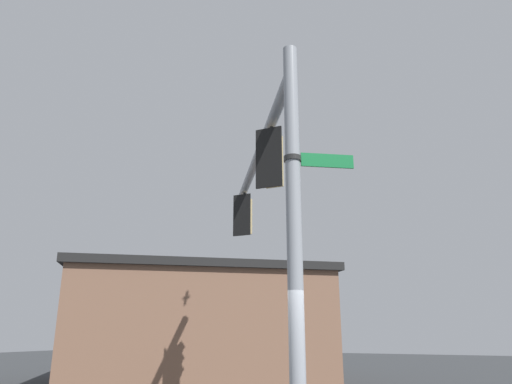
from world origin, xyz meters
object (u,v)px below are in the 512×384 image
object	(u,v)px
traffic_light_mid_inner	(245,216)
bird_flying	(289,70)
street_name_sign	(310,160)
traffic_light_nearest_pole	(272,160)

from	to	relation	value
traffic_light_mid_inner	bird_flying	world-z (taller)	bird_flying
street_name_sign	traffic_light_nearest_pole	bearing A→B (deg)	130.39
traffic_light_mid_inner	traffic_light_nearest_pole	bearing A→B (deg)	-58.03
traffic_light_nearest_pole	bird_flying	size ratio (longest dim) A/B	3.90
traffic_light_nearest_pole	bird_flying	xyz separation A→B (m)	(-0.79, 3.37, 4.09)
traffic_light_mid_inner	street_name_sign	xyz separation A→B (m)	(3.65, -5.34, -0.66)
street_name_sign	bird_flying	xyz separation A→B (m)	(-1.97, 4.77, 4.75)
traffic_light_nearest_pole	traffic_light_mid_inner	xyz separation A→B (m)	(-2.46, 3.95, 0.00)
street_name_sign	traffic_light_mid_inner	bearing A→B (deg)	124.35
traffic_light_mid_inner	street_name_sign	distance (m)	6.50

